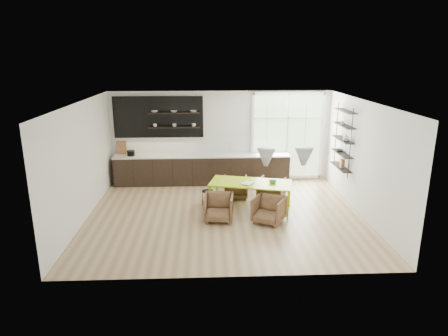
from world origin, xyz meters
The scene contains 11 objects.
room centered at (0.58, 1.10, 1.46)m, with size 7.02×6.01×2.91m.
kitchen_run centered at (-0.70, 2.69, 0.60)m, with size 5.54×0.69×2.75m.
right_shelving centered at (3.36, 1.17, 1.65)m, with size 0.26×1.22×1.90m.
dining_table centered at (0.69, 0.31, 0.71)m, with size 2.27×1.43×0.77m.
armchair_back_left centered at (0.37, 1.31, 0.31)m, with size 0.66×0.67×0.61m, color brown.
armchair_back_right centered at (1.36, 0.99, 0.33)m, with size 0.70×0.72×0.65m, color brown.
armchair_front_left centered at (-0.18, -0.34, 0.33)m, with size 0.71×0.73×0.67m, color brown.
armchair_front_right centered at (1.05, -0.53, 0.33)m, with size 0.70×0.72×0.65m, color brown.
wire_stool centered at (-0.44, 0.69, 0.27)m, with size 0.33×0.33×0.42m.
table_book centered at (0.49, 0.27, 0.78)m, with size 0.25×0.33×0.03m, color white.
table_bowl centered at (1.26, 0.24, 0.80)m, with size 0.20×0.20×0.06m, color #4E8A5C.
Camera 1 is at (-0.46, -9.58, 3.99)m, focal length 32.00 mm.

